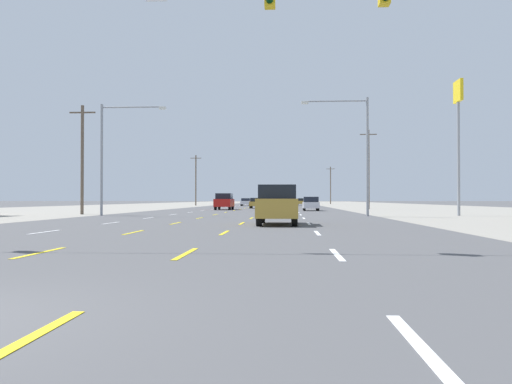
{
  "coord_description": "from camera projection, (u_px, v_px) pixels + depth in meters",
  "views": [
    {
      "loc": [
        4.1,
        -4.9,
        1.28
      ],
      "look_at": [
        0.56,
        54.69,
        2.11
      ],
      "focal_mm": 36.13,
      "sensor_mm": 36.0,
      "label": 1
    }
  ],
  "objects": [
    {
      "name": "hatchback_inner_left_distant_a",
      "position": [
        255.0,
        201.0,
        121.61
      ],
      "size": [
        1.72,
        3.9,
        1.54
      ],
      "color": "maroon",
      "rests_on": "ground"
    },
    {
      "name": "utility_pole_left_row_2",
      "position": [
        196.0,
        179.0,
        103.38
      ],
      "size": [
        2.2,
        0.26,
        10.14
      ],
      "color": "brown",
      "rests_on": "ground"
    },
    {
      "name": "hatchback_far_right_near",
      "position": [
        311.0,
        204.0,
        56.92
      ],
      "size": [
        1.72,
        3.9,
        1.54
      ],
      "color": "silver",
      "rests_on": "ground"
    },
    {
      "name": "lot_apron_right",
      "position": [
        439.0,
        209.0,
        69.53
      ],
      "size": [
        28.0,
        440.0,
        0.01
      ],
      "primitive_type": "cube",
      "color": "gray",
      "rests_on": "ground"
    },
    {
      "name": "streetlight_left_row_0",
      "position": [
        110.0,
        149.0,
        39.65
      ],
      "size": [
        5.11,
        0.26,
        8.62
      ],
      "color": "gray",
      "rests_on": "ground"
    },
    {
      "name": "utility_pole_right_row_1",
      "position": [
        369.0,
        168.0,
        67.16
      ],
      "size": [
        2.2,
        0.26,
        10.35
      ],
      "color": "brown",
      "rests_on": "ground"
    },
    {
      "name": "ground_plane",
      "position": [
        257.0,
        208.0,
        70.99
      ],
      "size": [
        572.0,
        572.0,
        0.0
      ],
      "primitive_type": "plane",
      "color": "#4C4C4F"
    },
    {
      "name": "streetlight_right_row_0",
      "position": [
        359.0,
        145.0,
        38.52
      ],
      "size": [
        5.03,
        0.26,
        8.91
      ],
      "color": "gray",
      "rests_on": "ground"
    },
    {
      "name": "sedan_center_turn_midfar",
      "position": [
        256.0,
        203.0,
        72.47
      ],
      "size": [
        1.8,
        4.5,
        1.46
      ],
      "color": "#B28C33",
      "rests_on": "ground"
    },
    {
      "name": "sedan_center_turn_farthest",
      "position": [
        268.0,
        202.0,
        113.32
      ],
      "size": [
        1.8,
        4.5,
        1.46
      ],
      "color": "red",
      "rests_on": "ground"
    },
    {
      "name": "sedan_far_right_farther",
      "position": [
        302.0,
        202.0,
        106.01
      ],
      "size": [
        1.8,
        4.5,
        1.46
      ],
      "color": "#B28C33",
      "rests_on": "ground"
    },
    {
      "name": "suv_inner_left_mid",
      "position": [
        224.0,
        201.0,
        62.27
      ],
      "size": [
        1.98,
        4.9,
        1.98
      ],
      "color": "red",
      "rests_on": "ground"
    },
    {
      "name": "suv_inner_right_nearest",
      "position": [
        277.0,
        204.0,
        25.89
      ],
      "size": [
        1.98,
        4.9,
        1.98
      ],
      "color": "#B28C33",
      "rests_on": "ground"
    },
    {
      "name": "sedan_inner_left_far",
      "position": [
        246.0,
        202.0,
        98.73
      ],
      "size": [
        1.8,
        4.5,
        1.46
      ],
      "color": "silver",
      "rests_on": "ground"
    },
    {
      "name": "lane_markings",
      "position": [
        267.0,
        205.0,
        109.42
      ],
      "size": [
        10.64,
        227.6,
        0.01
      ],
      "color": "white",
      "rests_on": "ground"
    },
    {
      "name": "suv_inner_right_distant_b",
      "position": [
        284.0,
        200.0,
        121.98
      ],
      "size": [
        1.98,
        4.9,
        1.98
      ],
      "color": "navy",
      "rests_on": "ground"
    },
    {
      "name": "utility_pole_right_row_3",
      "position": [
        331.0,
        185.0,
        133.96
      ],
      "size": [
        2.2,
        0.26,
        9.77
      ],
      "color": "brown",
      "rests_on": "ground"
    },
    {
      "name": "pole_sign_right_row_1",
      "position": [
        458.0,
        117.0,
        39.61
      ],
      "size": [
        0.24,
        1.69,
        10.44
      ],
      "color": "gray",
      "rests_on": "ground"
    },
    {
      "name": "lot_apron_left",
      "position": [
        82.0,
        208.0,
        72.46
      ],
      "size": [
        28.0,
        440.0,
        0.01
      ],
      "primitive_type": "cube",
      "color": "gray",
      "rests_on": "ground"
    },
    {
      "name": "signal_span_wire",
      "position": [
        151.0,
        68.0,
        14.6
      ],
      "size": [
        24.9,
        0.53,
        8.73
      ],
      "color": "brown",
      "rests_on": "ground"
    },
    {
      "name": "utility_pole_left_row_0",
      "position": [
        82.0,
        158.0,
        43.13
      ],
      "size": [
        2.2,
        0.26,
        9.16
      ],
      "color": "brown",
      "rests_on": "ground"
    }
  ]
}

